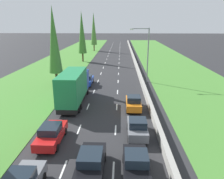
{
  "coord_description": "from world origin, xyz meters",
  "views": [
    {
      "loc": [
        2.17,
        1.99,
        9.85
      ],
      "look_at": [
        0.97,
        32.03,
        0.67
      ],
      "focal_mm": 35.49,
      "sensor_mm": 36.0,
      "label": 1
    }
  ],
  "objects_px": {
    "green_box_truck_left_lane": "(74,87)",
    "grey_hatchback_right_lane": "(137,128)",
    "poplar_tree_second": "(54,40)",
    "orange_hatchback_right_lane": "(133,103)",
    "blue_sedan_left_lane": "(87,80)",
    "poplar_tree_third": "(82,33)",
    "poplar_tree_fourth": "(94,29)",
    "black_hatchback_right_lane": "(136,163)",
    "street_light_mast": "(146,51)",
    "red_sedan_left_lane": "(51,134)",
    "black_sedan_centre_lane": "(91,163)"
  },
  "relations": [
    {
      "from": "black_hatchback_right_lane",
      "to": "poplar_tree_fourth",
      "type": "bearing_deg",
      "value": 99.08
    },
    {
      "from": "red_sedan_left_lane",
      "to": "poplar_tree_fourth",
      "type": "height_order",
      "value": "poplar_tree_fourth"
    },
    {
      "from": "orange_hatchback_right_lane",
      "to": "street_light_mast",
      "type": "height_order",
      "value": "street_light_mast"
    },
    {
      "from": "poplar_tree_third",
      "to": "red_sedan_left_lane",
      "type": "bearing_deg",
      "value": -84.29
    },
    {
      "from": "red_sedan_left_lane",
      "to": "grey_hatchback_right_lane",
      "type": "bearing_deg",
      "value": 10.8
    },
    {
      "from": "grey_hatchback_right_lane",
      "to": "orange_hatchback_right_lane",
      "type": "bearing_deg",
      "value": 90.06
    },
    {
      "from": "poplar_tree_fourth",
      "to": "black_hatchback_right_lane",
      "type": "bearing_deg",
      "value": -80.92
    },
    {
      "from": "poplar_tree_third",
      "to": "grey_hatchback_right_lane",
      "type": "bearing_deg",
      "value": -73.7
    },
    {
      "from": "red_sedan_left_lane",
      "to": "poplar_tree_second",
      "type": "height_order",
      "value": "poplar_tree_second"
    },
    {
      "from": "red_sedan_left_lane",
      "to": "orange_hatchback_right_lane",
      "type": "height_order",
      "value": "orange_hatchback_right_lane"
    },
    {
      "from": "grey_hatchback_right_lane",
      "to": "poplar_tree_second",
      "type": "bearing_deg",
      "value": 126.21
    },
    {
      "from": "black_sedan_centre_lane",
      "to": "street_light_mast",
      "type": "xyz_separation_m",
      "value": [
        6.06,
        24.2,
        4.42
      ]
    },
    {
      "from": "poplar_tree_third",
      "to": "street_light_mast",
      "type": "bearing_deg",
      "value": -55.07
    },
    {
      "from": "orange_hatchback_right_lane",
      "to": "street_light_mast",
      "type": "bearing_deg",
      "value": 78.33
    },
    {
      "from": "blue_sedan_left_lane",
      "to": "poplar_tree_third",
      "type": "relative_size",
      "value": 0.36
    },
    {
      "from": "orange_hatchback_right_lane",
      "to": "poplar_tree_fourth",
      "type": "bearing_deg",
      "value": 101.41
    },
    {
      "from": "blue_sedan_left_lane",
      "to": "black_sedan_centre_lane",
      "type": "height_order",
      "value": "same"
    },
    {
      "from": "green_box_truck_left_lane",
      "to": "grey_hatchback_right_lane",
      "type": "xyz_separation_m",
      "value": [
        7.32,
        -8.18,
        -1.35
      ]
    },
    {
      "from": "blue_sedan_left_lane",
      "to": "poplar_tree_fourth",
      "type": "relative_size",
      "value": 0.34
    },
    {
      "from": "black_hatchback_right_lane",
      "to": "orange_hatchback_right_lane",
      "type": "xyz_separation_m",
      "value": [
        0.45,
        11.6,
        0.0
      ]
    },
    {
      "from": "grey_hatchback_right_lane",
      "to": "blue_sedan_left_lane",
      "type": "bearing_deg",
      "value": 112.8
    },
    {
      "from": "poplar_tree_second",
      "to": "orange_hatchback_right_lane",
      "type": "bearing_deg",
      "value": -39.57
    },
    {
      "from": "green_box_truck_left_lane",
      "to": "orange_hatchback_right_lane",
      "type": "bearing_deg",
      "value": -14.04
    },
    {
      "from": "blue_sedan_left_lane",
      "to": "poplar_tree_second",
      "type": "height_order",
      "value": "poplar_tree_second"
    },
    {
      "from": "green_box_truck_left_lane",
      "to": "black_sedan_centre_lane",
      "type": "relative_size",
      "value": 2.09
    },
    {
      "from": "black_sedan_centre_lane",
      "to": "grey_hatchback_right_lane",
      "type": "bearing_deg",
      "value": 56.69
    },
    {
      "from": "poplar_tree_fourth",
      "to": "black_sedan_centre_lane",
      "type": "bearing_deg",
      "value": -83.48
    },
    {
      "from": "red_sedan_left_lane",
      "to": "blue_sedan_left_lane",
      "type": "distance_m",
      "value": 18.15
    },
    {
      "from": "black_hatchback_right_lane",
      "to": "grey_hatchback_right_lane",
      "type": "bearing_deg",
      "value": 85.03
    },
    {
      "from": "poplar_tree_third",
      "to": "poplar_tree_fourth",
      "type": "height_order",
      "value": "poplar_tree_fourth"
    },
    {
      "from": "poplar_tree_fourth",
      "to": "street_light_mast",
      "type": "bearing_deg",
      "value": -72.07
    },
    {
      "from": "black_sedan_centre_lane",
      "to": "poplar_tree_third",
      "type": "relative_size",
      "value": 0.36
    },
    {
      "from": "poplar_tree_fourth",
      "to": "grey_hatchback_right_lane",
      "type": "bearing_deg",
      "value": -79.74
    },
    {
      "from": "poplar_tree_second",
      "to": "blue_sedan_left_lane",
      "type": "bearing_deg",
      "value": 8.08
    },
    {
      "from": "red_sedan_left_lane",
      "to": "poplar_tree_second",
      "type": "relative_size",
      "value": 0.37
    },
    {
      "from": "black_hatchback_right_lane",
      "to": "poplar_tree_second",
      "type": "relative_size",
      "value": 0.32
    },
    {
      "from": "blue_sedan_left_lane",
      "to": "grey_hatchback_right_lane",
      "type": "xyz_separation_m",
      "value": [
        7.04,
        -16.75,
        0.02
      ]
    },
    {
      "from": "blue_sedan_left_lane",
      "to": "black_hatchback_right_lane",
      "type": "height_order",
      "value": "black_hatchback_right_lane"
    },
    {
      "from": "poplar_tree_second",
      "to": "green_box_truck_left_lane",
      "type": "bearing_deg",
      "value": -60.57
    },
    {
      "from": "green_box_truck_left_lane",
      "to": "black_hatchback_right_lane",
      "type": "distance_m",
      "value": 15.14
    },
    {
      "from": "street_light_mast",
      "to": "poplar_tree_second",
      "type": "bearing_deg",
      "value": -168.8
    },
    {
      "from": "blue_sedan_left_lane",
      "to": "grey_hatchback_right_lane",
      "type": "distance_m",
      "value": 18.17
    },
    {
      "from": "poplar_tree_second",
      "to": "poplar_tree_fourth",
      "type": "distance_m",
      "value": 45.01
    },
    {
      "from": "poplar_tree_second",
      "to": "black_hatchback_right_lane",
      "type": "bearing_deg",
      "value": -62.05
    },
    {
      "from": "green_box_truck_left_lane",
      "to": "poplar_tree_fourth",
      "type": "bearing_deg",
      "value": 94.04
    },
    {
      "from": "green_box_truck_left_lane",
      "to": "poplar_tree_third",
      "type": "bearing_deg",
      "value": 97.53
    },
    {
      "from": "poplar_tree_second",
      "to": "poplar_tree_fourth",
      "type": "height_order",
      "value": "poplar_tree_fourth"
    },
    {
      "from": "red_sedan_left_lane",
      "to": "poplar_tree_fourth",
      "type": "relative_size",
      "value": 0.34
    },
    {
      "from": "red_sedan_left_lane",
      "to": "blue_sedan_left_lane",
      "type": "xyz_separation_m",
      "value": [
        0.31,
        18.15,
        0.0
      ]
    },
    {
      "from": "black_hatchback_right_lane",
      "to": "grey_hatchback_right_lane",
      "type": "height_order",
      "value": "same"
    }
  ]
}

